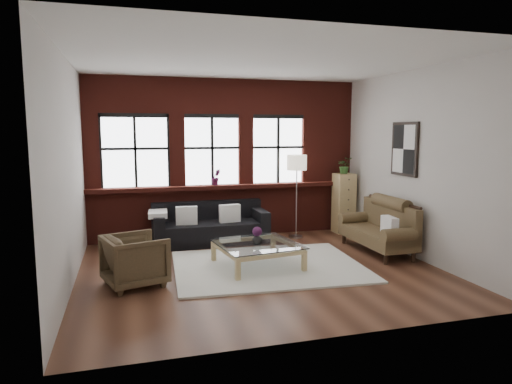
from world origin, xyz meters
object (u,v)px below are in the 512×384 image
object	(u,v)px
vintage_settee	(377,227)
floor_lamp	(297,193)
vase	(257,238)
coffee_table	(257,255)
dark_sofa	(210,223)
armchair	(135,260)
drawer_chest	(344,203)

from	to	relation	value
vintage_settee	floor_lamp	xyz separation A→B (m)	(-0.98, 1.47, 0.45)
vintage_settee	vase	world-z (taller)	vintage_settee
coffee_table	floor_lamp	size ratio (longest dim) A/B	0.66
dark_sofa	vintage_settee	distance (m)	3.12
dark_sofa	floor_lamp	size ratio (longest dim) A/B	1.19
vase	dark_sofa	bearing A→B (deg)	103.71
armchair	coffee_table	bearing A→B (deg)	-96.36
dark_sofa	coffee_table	size ratio (longest dim) A/B	1.80
drawer_chest	dark_sofa	bearing A→B (deg)	-176.84
vintage_settee	vase	size ratio (longest dim) A/B	11.02
vase	drawer_chest	bearing A→B (deg)	38.01
vintage_settee	armchair	distance (m)	4.26
armchair	floor_lamp	world-z (taller)	floor_lamp
dark_sofa	drawer_chest	size ratio (longest dim) A/B	1.72
drawer_chest	vase	bearing A→B (deg)	-141.99
vintage_settee	vase	bearing A→B (deg)	-172.45
vase	armchair	bearing A→B (deg)	-169.16
dark_sofa	floor_lamp	distance (m)	1.85
armchair	vase	world-z (taller)	armchair
vintage_settee	armchair	size ratio (longest dim) A/B	2.17
vase	drawer_chest	world-z (taller)	drawer_chest
dark_sofa	vintage_settee	bearing A→B (deg)	-28.13
coffee_table	drawer_chest	world-z (taller)	drawer_chest
vintage_settee	armchair	xyz separation A→B (m)	(-4.20, -0.67, -0.10)
armchair	drawer_chest	bearing A→B (deg)	-79.42
coffee_table	dark_sofa	bearing A→B (deg)	103.71
drawer_chest	floor_lamp	xyz separation A→B (m)	(-1.14, -0.16, 0.28)
coffee_table	drawer_chest	bearing A→B (deg)	38.01
coffee_table	floor_lamp	xyz separation A→B (m)	(1.34, 1.78, 0.72)
drawer_chest	floor_lamp	distance (m)	1.19
dark_sofa	vase	distance (m)	1.83
vintage_settee	drawer_chest	size ratio (longest dim) A/B	1.37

